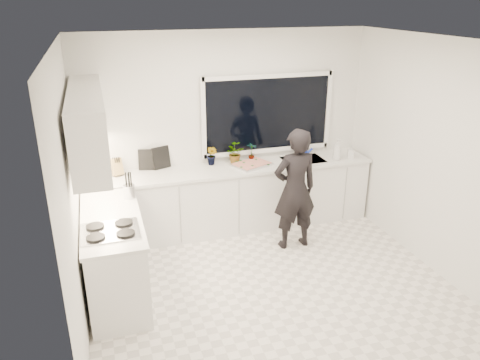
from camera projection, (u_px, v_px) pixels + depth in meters
name	position (u px, v px, depth m)	size (l,w,h in m)	color
floor	(268.00, 283.00, 5.43)	(4.00, 3.50, 0.02)	beige
wall_back	(226.00, 131.00, 6.49)	(4.00, 0.02, 2.70)	white
wall_left	(70.00, 196.00, 4.38)	(0.02, 3.50, 2.70)	white
wall_right	(431.00, 155.00, 5.49)	(0.02, 3.50, 2.70)	white
ceiling	(275.00, 39.00, 4.43)	(4.00, 3.50, 0.02)	white
window	(268.00, 114.00, 6.55)	(1.80, 0.02, 1.00)	black
base_cabinets_back	(233.00, 199.00, 6.55)	(3.92, 0.58, 0.88)	white
base_cabinets_left	(115.00, 256.00, 5.12)	(0.58, 1.60, 0.88)	white
countertop_back	(233.00, 169.00, 6.38)	(3.94, 0.62, 0.04)	silver
countertop_left	(111.00, 219.00, 4.95)	(0.62, 1.60, 0.04)	silver
upper_cabinets	(88.00, 124.00, 4.87)	(0.34, 2.10, 0.70)	white
sink	(303.00, 163.00, 6.69)	(0.58, 0.42, 0.14)	silver
faucet	(298.00, 148.00, 6.80)	(0.03, 0.03, 0.22)	silver
stovetop	(110.00, 231.00, 4.62)	(0.56, 0.48, 0.03)	black
person	(295.00, 190.00, 5.94)	(0.58, 0.38, 1.60)	black
pizza_tray	(252.00, 165.00, 6.42)	(0.50, 0.37, 0.03)	#B9B8BD
pizza	(252.00, 163.00, 6.41)	(0.45, 0.32, 0.01)	red
watering_can	(303.00, 151.00, 6.80)	(0.14, 0.14, 0.13)	#132DB5
paper_towel_roll	(98.00, 169.00, 5.93)	(0.11, 0.11, 0.26)	white
knife_block	(117.00, 167.00, 6.04)	(0.13, 0.10, 0.22)	olive
utensil_crock	(129.00, 191.00, 5.38)	(0.13, 0.13, 0.16)	#B9B9BE
picture_frame_large	(147.00, 160.00, 6.23)	(0.22, 0.02, 0.28)	black
picture_frame_small	(161.00, 158.00, 6.28)	(0.25, 0.02, 0.30)	black
herb_plants	(232.00, 153.00, 6.48)	(0.75, 0.32, 0.28)	#26662D
soap_bottles	(341.00, 150.00, 6.62)	(0.36, 0.16, 0.31)	#D8BF66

